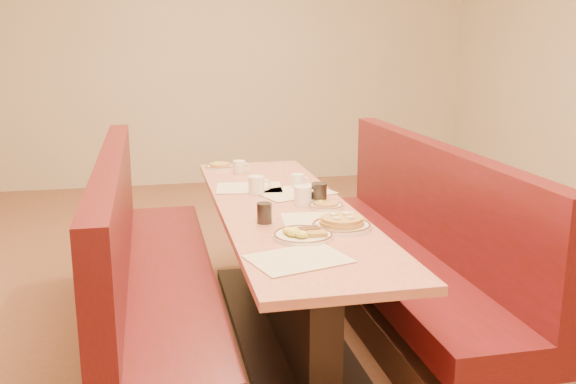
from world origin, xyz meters
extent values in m
plane|color=#9E6647|center=(0.00, 0.00, 0.00)|extent=(8.00, 8.00, 0.00)
cube|color=beige|center=(0.00, 4.00, 1.40)|extent=(6.00, 0.04, 2.80)
cube|color=black|center=(0.00, 0.00, 0.03)|extent=(0.55, 1.88, 0.06)
cube|color=black|center=(0.00, 0.00, 0.35)|extent=(0.15, 1.75, 0.71)
cube|color=#E08367|center=(0.00, 0.00, 0.73)|extent=(0.70, 2.50, 0.04)
cube|color=#4C3326|center=(-0.68, 0.00, 0.10)|extent=(0.55, 2.50, 0.20)
cube|color=maroon|center=(-0.68, 0.00, 0.37)|extent=(0.55, 2.50, 0.16)
cube|color=maroon|center=(-0.89, 0.00, 0.75)|extent=(0.12, 2.50, 0.60)
cube|color=#4C3326|center=(0.68, 0.00, 0.10)|extent=(0.55, 2.50, 0.20)
cube|color=maroon|center=(0.68, 0.00, 0.37)|extent=(0.55, 2.50, 0.16)
cube|color=maroon|center=(0.89, 0.00, 0.75)|extent=(0.12, 2.50, 0.60)
cube|color=beige|center=(-0.12, -0.86, 0.75)|extent=(0.45, 0.38, 0.00)
cube|color=beige|center=(0.12, -0.32, 0.75)|extent=(0.41, 0.32, 0.00)
cube|color=beige|center=(-0.12, 0.45, 0.75)|extent=(0.42, 0.34, 0.00)
cube|color=beige|center=(0.12, 0.28, 0.75)|extent=(0.49, 0.43, 0.00)
cylinder|color=white|center=(0.18, -0.46, 0.76)|extent=(0.28, 0.28, 0.02)
torus|color=brown|center=(0.18, -0.46, 0.77)|extent=(0.28, 0.28, 0.01)
cylinder|color=gold|center=(0.18, -0.46, 0.78)|extent=(0.21, 0.21, 0.02)
cylinder|color=gold|center=(0.18, -0.46, 0.80)|extent=(0.20, 0.20, 0.02)
cylinder|color=beige|center=(0.22, -0.43, 0.81)|extent=(0.04, 0.04, 0.01)
cylinder|color=beige|center=(0.15, -0.43, 0.81)|extent=(0.04, 0.04, 0.01)
cylinder|color=beige|center=(0.15, -0.50, 0.81)|extent=(0.04, 0.04, 0.01)
cylinder|color=beige|center=(0.21, -0.50, 0.81)|extent=(0.04, 0.04, 0.01)
cylinder|color=white|center=(-0.03, -0.57, 0.76)|extent=(0.28, 0.28, 0.02)
torus|color=brown|center=(-0.03, -0.57, 0.77)|extent=(0.27, 0.27, 0.01)
ellipsoid|color=yellow|center=(-0.08, -0.59, 0.79)|extent=(0.07, 0.07, 0.04)
ellipsoid|color=yellow|center=(-0.05, -0.63, 0.78)|extent=(0.06, 0.06, 0.03)
ellipsoid|color=yellow|center=(-0.10, -0.56, 0.78)|extent=(0.06, 0.06, 0.03)
cylinder|color=brown|center=(0.00, -0.56, 0.78)|extent=(0.10, 0.04, 0.02)
cylinder|color=brown|center=(0.00, -0.53, 0.78)|extent=(0.10, 0.04, 0.02)
cube|color=#C2893C|center=(0.02, -0.61, 0.78)|extent=(0.08, 0.06, 0.02)
cylinder|color=white|center=(0.21, -0.08, 0.76)|extent=(0.19, 0.19, 0.01)
torus|color=brown|center=(0.21, -0.08, 0.76)|extent=(0.19, 0.19, 0.01)
cylinder|color=#E18C4F|center=(0.21, -0.08, 0.77)|extent=(0.13, 0.13, 0.01)
ellipsoid|color=yellow|center=(0.19, -0.07, 0.78)|extent=(0.04, 0.04, 0.02)
cylinder|color=white|center=(-0.22, 1.10, 0.76)|extent=(0.20, 0.20, 0.02)
torus|color=brown|center=(-0.22, 1.10, 0.77)|extent=(0.20, 0.20, 0.01)
cylinder|color=#E18C4F|center=(-0.22, 1.10, 0.77)|extent=(0.14, 0.14, 0.02)
ellipsoid|color=yellow|center=(-0.25, 1.12, 0.78)|extent=(0.04, 0.04, 0.02)
cylinder|color=white|center=(0.10, 0.00, 0.80)|extent=(0.10, 0.10, 0.10)
torus|color=white|center=(0.15, -0.01, 0.80)|extent=(0.07, 0.03, 0.07)
cylinder|color=black|center=(0.10, 0.00, 0.85)|extent=(0.08, 0.08, 0.01)
cylinder|color=white|center=(-0.10, 0.31, 0.80)|extent=(0.09, 0.09, 0.10)
torus|color=white|center=(-0.05, 0.30, 0.80)|extent=(0.07, 0.03, 0.07)
cylinder|color=black|center=(-0.10, 0.31, 0.84)|extent=(0.08, 0.08, 0.01)
cylinder|color=white|center=(0.17, 0.40, 0.79)|extent=(0.08, 0.08, 0.08)
torus|color=white|center=(0.21, 0.39, 0.79)|extent=(0.06, 0.03, 0.06)
cylinder|color=black|center=(0.17, 0.40, 0.83)|extent=(0.07, 0.07, 0.01)
cylinder|color=white|center=(-0.12, 0.88, 0.79)|extent=(0.08, 0.08, 0.09)
torus|color=white|center=(-0.08, 0.88, 0.79)|extent=(0.06, 0.02, 0.06)
cylinder|color=black|center=(-0.12, 0.88, 0.83)|extent=(0.07, 0.07, 0.01)
cylinder|color=black|center=(-0.16, -0.30, 0.80)|extent=(0.07, 0.07, 0.10)
cylinder|color=silver|center=(-0.16, -0.30, 0.80)|extent=(0.07, 0.07, 0.10)
cylinder|color=black|center=(0.19, 0.00, 0.81)|extent=(0.08, 0.08, 0.11)
cylinder|color=silver|center=(0.19, 0.00, 0.81)|extent=(0.08, 0.08, 0.12)
camera|label=1|loc=(-0.69, -3.27, 1.63)|focal=40.00mm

